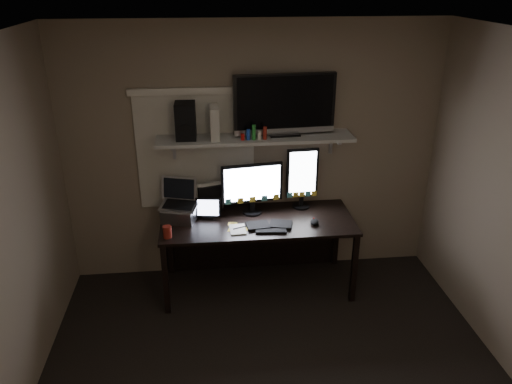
{
  "coord_description": "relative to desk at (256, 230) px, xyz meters",
  "views": [
    {
      "loc": [
        -0.46,
        -2.72,
        2.85
      ],
      "look_at": [
        -0.03,
        1.25,
        1.09
      ],
      "focal_mm": 35.0,
      "sensor_mm": 36.0,
      "label": 1
    }
  ],
  "objects": [
    {
      "name": "speaker",
      "position": [
        -0.62,
        0.09,
        1.09
      ],
      "size": [
        0.18,
        0.22,
        0.33
      ],
      "primitive_type": "cube",
      "rotation": [
        0.0,
        0.0,
        -0.02
      ],
      "color": "black",
      "rests_on": "wall_shelf"
    },
    {
      "name": "tv",
      "position": [
        0.27,
        0.11,
        1.21
      ],
      "size": [
        0.94,
        0.23,
        0.56
      ],
      "primitive_type": "cube",
      "rotation": [
        0.0,
        0.0,
        0.07
      ],
      "color": "black",
      "rests_on": "wall_shelf"
    },
    {
      "name": "wall_shelf",
      "position": [
        0.0,
        0.08,
        0.91
      ],
      "size": [
        1.8,
        0.35,
        0.03
      ],
      "primitive_type": "cube",
      "color": "#A9A9A4",
      "rests_on": "back_wall"
    },
    {
      "name": "monitor_portrait",
      "position": [
        0.46,
        0.12,
        0.48
      ],
      "size": [
        0.31,
        0.08,
        0.61
      ],
      "primitive_type": "cube",
      "rotation": [
        0.0,
        0.0,
        0.06
      ],
      "color": "black",
      "rests_on": "desk"
    },
    {
      "name": "file_sorter",
      "position": [
        -0.44,
        0.11,
        0.32
      ],
      "size": [
        0.25,
        0.17,
        0.29
      ],
      "primitive_type": "cube",
      "rotation": [
        0.0,
        0.0,
        0.31
      ],
      "color": "black",
      "rests_on": "desk"
    },
    {
      "name": "ceiling",
      "position": [
        0.0,
        -1.55,
        1.95
      ],
      "size": [
        3.6,
        3.6,
        0.0
      ],
      "primitive_type": "plane",
      "rotation": [
        3.14,
        0.0,
        0.0
      ],
      "color": "silver",
      "rests_on": "back_wall"
    },
    {
      "name": "back_wall",
      "position": [
        0.0,
        0.25,
        0.7
      ],
      "size": [
        3.6,
        0.0,
        3.6
      ],
      "primitive_type": "plane",
      "rotation": [
        1.57,
        0.0,
        0.0
      ],
      "color": "#796757",
      "rests_on": "floor"
    },
    {
      "name": "keyboard",
      "position": [
        0.09,
        -0.27,
        0.19
      ],
      "size": [
        0.44,
        0.2,
        0.03
      ],
      "primitive_type": "cube",
      "rotation": [
        0.0,
        0.0,
        -0.08
      ],
      "color": "black",
      "rests_on": "desk"
    },
    {
      "name": "cup",
      "position": [
        -0.82,
        -0.37,
        0.23
      ],
      "size": [
        0.09,
        0.09,
        0.11
      ],
      "primitive_type": "cylinder",
      "rotation": [
        0.0,
        0.0,
        -0.15
      ],
      "color": "maroon",
      "rests_on": "desk"
    },
    {
      "name": "notepad",
      "position": [
        -0.2,
        -0.31,
        0.18
      ],
      "size": [
        0.15,
        0.2,
        0.01
      ],
      "primitive_type": "cube",
      "rotation": [
        0.0,
        0.0,
        0.04
      ],
      "color": "silver",
      "rests_on": "desk"
    },
    {
      "name": "tablet",
      "position": [
        -0.46,
        -0.04,
        0.28
      ],
      "size": [
        0.25,
        0.13,
        0.21
      ],
      "primitive_type": "cube",
      "rotation": [
        0.0,
        0.0,
        -0.14
      ],
      "color": "black",
      "rests_on": "desk"
    },
    {
      "name": "laptop",
      "position": [
        -0.72,
        -0.05,
        0.37
      ],
      "size": [
        0.4,
        0.36,
        0.38
      ],
      "primitive_type": "cube",
      "rotation": [
        0.0,
        0.0,
        -0.29
      ],
      "color": "#A7A7AB",
      "rests_on": "desk"
    },
    {
      "name": "sticky_notes",
      "position": [
        -0.22,
        -0.25,
        0.18
      ],
      "size": [
        0.33,
        0.28,
        0.0
      ],
      "primitive_type": null,
      "rotation": [
        0.0,
        0.0,
        -0.28
      ],
      "color": "#FFDF45",
      "rests_on": "desk"
    },
    {
      "name": "desk",
      "position": [
        0.0,
        0.0,
        0.0
      ],
      "size": [
        1.8,
        0.75,
        0.73
      ],
      "color": "black",
      "rests_on": "floor"
    },
    {
      "name": "monitor_landscape",
      "position": [
        -0.04,
        0.03,
        0.43
      ],
      "size": [
        0.59,
        0.14,
        0.51
      ],
      "primitive_type": "cube",
      "rotation": [
        0.0,
        0.0,
        0.13
      ],
      "color": "black",
      "rests_on": "desk"
    },
    {
      "name": "bottles",
      "position": [
        -0.02,
        -0.01,
        0.99
      ],
      "size": [
        0.22,
        0.08,
        0.14
      ],
      "primitive_type": null,
      "rotation": [
        0.0,
        0.0,
        -0.14
      ],
      "color": "#A50F0C",
      "rests_on": "wall_shelf"
    },
    {
      "name": "window_blinds",
      "position": [
        -0.55,
        0.24,
        0.75
      ],
      "size": [
        1.1,
        0.02,
        1.1
      ],
      "primitive_type": "cube",
      "color": "beige",
      "rests_on": "back_wall"
    },
    {
      "name": "mouse",
      "position": [
        0.51,
        -0.26,
        0.2
      ],
      "size": [
        0.11,
        0.14,
        0.04
      ],
      "primitive_type": "ellipsoid",
      "rotation": [
        0.0,
        0.0,
        -0.29
      ],
      "color": "black",
      "rests_on": "desk"
    },
    {
      "name": "game_console",
      "position": [
        -0.37,
        0.08,
        1.07
      ],
      "size": [
        0.08,
        0.25,
        0.29
      ],
      "primitive_type": "cube",
      "rotation": [
        0.0,
        0.0,
        0.02
      ],
      "color": "beige",
      "rests_on": "wall_shelf"
    }
  ]
}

